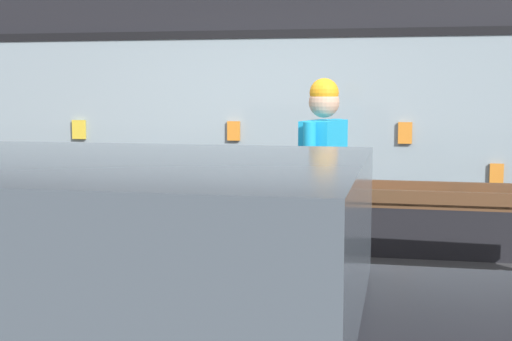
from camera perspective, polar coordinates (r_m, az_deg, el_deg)
ground_plane at (r=5.21m, az=-4.81°, el=-12.16°), size 40.00×40.00×0.00m
shopfront_facade at (r=7.28m, az=-0.24°, el=6.19°), size 8.18×0.29×3.30m
display_table_left at (r=6.68m, az=-16.17°, el=-1.84°), size 2.97×0.71×0.89m
display_table_right at (r=5.97m, az=13.97°, el=-2.81°), size 2.97×0.70×0.89m
person_browsing at (r=5.33m, az=5.40°, el=-0.33°), size 0.33×0.67×1.75m
small_dog at (r=5.42m, az=-0.67°, el=-8.49°), size 0.26×0.58×0.39m
parked_car at (r=2.89m, az=-14.46°, el=-12.45°), size 3.92×1.97×1.41m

